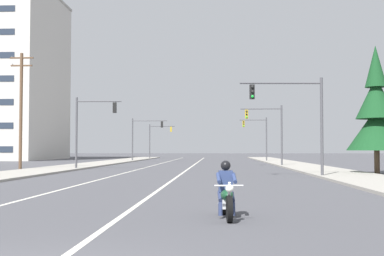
{
  "coord_description": "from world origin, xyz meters",
  "views": [
    {
      "loc": [
        2.6,
        -6.46,
        1.76
      ],
      "look_at": [
        1.14,
        23.63,
        3.01
      ],
      "focal_mm": 47.3,
      "sensor_mm": 36.0,
      "label": 1
    }
  ],
  "objects_px": {
    "traffic_signal_far_left": "(157,136)",
    "utility_pole_left_near": "(21,107)",
    "traffic_signal_mid_right": "(270,126)",
    "traffic_signal_near_right": "(298,111)",
    "traffic_signal_mid_left": "(143,133)",
    "traffic_signal_near_left": "(89,122)",
    "conifer_tree_right_verge_near": "(376,115)",
    "motorcycle_with_rider": "(226,195)",
    "traffic_signal_far_right": "(259,133)"
  },
  "relations": [
    {
      "from": "traffic_signal_far_left",
      "to": "utility_pole_left_near",
      "type": "xyz_separation_m",
      "value": [
        -5.54,
        -49.42,
        1.14
      ]
    },
    {
      "from": "traffic_signal_far_left",
      "to": "utility_pole_left_near",
      "type": "height_order",
      "value": "utility_pole_left_near"
    },
    {
      "from": "traffic_signal_mid_right",
      "to": "traffic_signal_far_left",
      "type": "relative_size",
      "value": 1.0
    },
    {
      "from": "traffic_signal_near_right",
      "to": "utility_pole_left_near",
      "type": "bearing_deg",
      "value": 155.56
    },
    {
      "from": "traffic_signal_near_right",
      "to": "traffic_signal_mid_left",
      "type": "relative_size",
      "value": 1.0
    },
    {
      "from": "traffic_signal_near_right",
      "to": "traffic_signal_near_left",
      "type": "xyz_separation_m",
      "value": [
        -15.97,
        11.3,
        -0.08
      ]
    },
    {
      "from": "traffic_signal_mid_left",
      "to": "utility_pole_left_near",
      "type": "relative_size",
      "value": 0.63
    },
    {
      "from": "traffic_signal_near_right",
      "to": "traffic_signal_far_left",
      "type": "xyz_separation_m",
      "value": [
        -15.78,
        59.11,
        -0.03
      ]
    },
    {
      "from": "conifer_tree_right_verge_near",
      "to": "motorcycle_with_rider",
      "type": "bearing_deg",
      "value": -115.74
    },
    {
      "from": "traffic_signal_far_left",
      "to": "traffic_signal_near_left",
      "type": "bearing_deg",
      "value": -90.22
    },
    {
      "from": "traffic_signal_mid_left",
      "to": "utility_pole_left_near",
      "type": "bearing_deg",
      "value": -100.03
    },
    {
      "from": "traffic_signal_near_right",
      "to": "utility_pole_left_near",
      "type": "relative_size",
      "value": 0.63
    },
    {
      "from": "traffic_signal_far_left",
      "to": "conifer_tree_right_verge_near",
      "type": "bearing_deg",
      "value": -68.53
    },
    {
      "from": "traffic_signal_mid_left",
      "to": "traffic_signal_near_right",
      "type": "bearing_deg",
      "value": -69.07
    },
    {
      "from": "traffic_signal_mid_right",
      "to": "utility_pole_left_near",
      "type": "distance_m",
      "value": 24.07
    },
    {
      "from": "traffic_signal_near_right",
      "to": "traffic_signal_far_left",
      "type": "bearing_deg",
      "value": 104.95
    },
    {
      "from": "motorcycle_with_rider",
      "to": "conifer_tree_right_verge_near",
      "type": "bearing_deg",
      "value": 64.26
    },
    {
      "from": "traffic_signal_mid_left",
      "to": "traffic_signal_mid_right",
      "type": "bearing_deg",
      "value": -52.68
    },
    {
      "from": "traffic_signal_mid_right",
      "to": "traffic_signal_mid_left",
      "type": "height_order",
      "value": "same"
    },
    {
      "from": "traffic_signal_mid_right",
      "to": "conifer_tree_right_verge_near",
      "type": "xyz_separation_m",
      "value": [
        5.59,
        -16.25,
        0.04
      ]
    },
    {
      "from": "motorcycle_with_rider",
      "to": "traffic_signal_near_left",
      "type": "xyz_separation_m",
      "value": [
        -11.17,
        29.85,
        3.45
      ]
    },
    {
      "from": "traffic_signal_far_left",
      "to": "conifer_tree_right_verge_near",
      "type": "height_order",
      "value": "conifer_tree_right_verge_near"
    },
    {
      "from": "traffic_signal_near_left",
      "to": "utility_pole_left_near",
      "type": "height_order",
      "value": "utility_pole_left_near"
    },
    {
      "from": "traffic_signal_mid_right",
      "to": "utility_pole_left_near",
      "type": "xyz_separation_m",
      "value": [
        -21.7,
        -10.35,
        1.17
      ]
    },
    {
      "from": "utility_pole_left_near",
      "to": "conifer_tree_right_verge_near",
      "type": "bearing_deg",
      "value": -12.21
    },
    {
      "from": "traffic_signal_near_left",
      "to": "utility_pole_left_near",
      "type": "relative_size",
      "value": 0.63
    },
    {
      "from": "traffic_signal_near_right",
      "to": "utility_pole_left_near",
      "type": "distance_m",
      "value": 23.45
    },
    {
      "from": "traffic_signal_mid_left",
      "to": "conifer_tree_right_verge_near",
      "type": "xyz_separation_m",
      "value": [
        21.72,
        -37.41,
        -0.02
      ]
    },
    {
      "from": "motorcycle_with_rider",
      "to": "traffic_signal_near_right",
      "type": "height_order",
      "value": "traffic_signal_near_right"
    },
    {
      "from": "traffic_signal_far_left",
      "to": "utility_pole_left_near",
      "type": "bearing_deg",
      "value": -96.4
    },
    {
      "from": "motorcycle_with_rider",
      "to": "traffic_signal_mid_right",
      "type": "relative_size",
      "value": 0.35
    },
    {
      "from": "traffic_signal_near_left",
      "to": "utility_pole_left_near",
      "type": "distance_m",
      "value": 5.71
    },
    {
      "from": "traffic_signal_mid_left",
      "to": "traffic_signal_far_right",
      "type": "distance_m",
      "value": 16.72
    },
    {
      "from": "motorcycle_with_rider",
      "to": "traffic_signal_mid_right",
      "type": "bearing_deg",
      "value": 82.37
    },
    {
      "from": "traffic_signal_near_left",
      "to": "traffic_signal_near_right",
      "type": "bearing_deg",
      "value": -35.27
    },
    {
      "from": "traffic_signal_near_left",
      "to": "conifer_tree_right_verge_near",
      "type": "height_order",
      "value": "conifer_tree_right_verge_near"
    },
    {
      "from": "traffic_signal_far_right",
      "to": "traffic_signal_near_right",
      "type": "bearing_deg",
      "value": -91.32
    },
    {
      "from": "traffic_signal_far_right",
      "to": "traffic_signal_far_left",
      "type": "relative_size",
      "value": 1.0
    },
    {
      "from": "traffic_signal_near_right",
      "to": "traffic_signal_far_left",
      "type": "distance_m",
      "value": 61.18
    },
    {
      "from": "motorcycle_with_rider",
      "to": "traffic_signal_far_right",
      "type": "bearing_deg",
      "value": 84.41
    },
    {
      "from": "motorcycle_with_rider",
      "to": "traffic_signal_mid_left",
      "type": "xyz_separation_m",
      "value": [
        -10.95,
        59.75,
        3.53
      ]
    },
    {
      "from": "traffic_signal_mid_right",
      "to": "traffic_signal_far_right",
      "type": "distance_m",
      "value": 19.85
    },
    {
      "from": "traffic_signal_near_right",
      "to": "traffic_signal_far_right",
      "type": "height_order",
      "value": "same"
    },
    {
      "from": "conifer_tree_right_verge_near",
      "to": "utility_pole_left_near",
      "type": "bearing_deg",
      "value": 167.79
    },
    {
      "from": "traffic_signal_mid_left",
      "to": "conifer_tree_right_verge_near",
      "type": "distance_m",
      "value": 43.26
    },
    {
      "from": "traffic_signal_far_left",
      "to": "conifer_tree_right_verge_near",
      "type": "distance_m",
      "value": 59.45
    },
    {
      "from": "traffic_signal_mid_right",
      "to": "traffic_signal_mid_left",
      "type": "xyz_separation_m",
      "value": [
        -16.13,
        21.16,
        0.06
      ]
    },
    {
      "from": "traffic_signal_far_right",
      "to": "utility_pole_left_near",
      "type": "distance_m",
      "value": 37.51
    },
    {
      "from": "traffic_signal_near_left",
      "to": "traffic_signal_mid_right",
      "type": "bearing_deg",
      "value": 28.13
    },
    {
      "from": "traffic_signal_far_left",
      "to": "utility_pole_left_near",
      "type": "distance_m",
      "value": 49.74
    }
  ]
}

